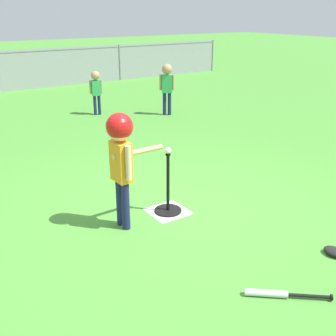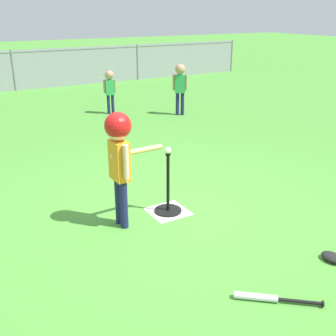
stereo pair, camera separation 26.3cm
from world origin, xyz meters
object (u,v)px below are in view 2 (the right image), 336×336
Objects in this scene: batting_tee at (168,202)px; fielder_deep_left at (180,83)px; fielder_deep_right at (110,86)px; glove_by_plate at (333,257)px; spare_bat_silver at (265,298)px; batter_child at (119,147)px; baseball_on_tee at (168,150)px.

fielder_deep_left reaches higher than batting_tee.
glove_by_plate is (-0.53, -6.54, -0.59)m from fielder_deep_right.
batter_child is at bearing 104.82° from spare_bat_silver.
batter_child reaches higher than glove_by_plate.
fielder_deep_left is 6.43m from spare_bat_silver.
baseball_on_tee is 1.92m from spare_bat_silver.
baseball_on_tee is (-0.00, -0.00, 0.64)m from batting_tee.
fielder_deep_left is 4.70× the size of glove_by_plate.
glove_by_plate is (1.42, -1.65, -0.87)m from batter_child.
batter_child reaches higher than fielder_deep_right.
fielder_deep_right is at bearing 145.53° from fielder_deep_left.
fielder_deep_right reaches higher than baseball_on_tee.
baseball_on_tee is 0.13× the size of spare_bat_silver.
batting_tee is 4.82m from fielder_deep_left.
baseball_on_tee is at bearing -105.58° from fielder_deep_right.
fielder_deep_left is at bearing 72.11° from glove_by_plate.
fielder_deep_right reaches higher than spare_bat_silver.
glove_by_plate is (0.83, -1.67, -0.08)m from batting_tee.
glove_by_plate is (0.83, -1.67, -0.72)m from baseball_on_tee.
fielder_deep_right is at bearing 85.39° from glove_by_plate.
batting_tee is 1.86m from glove_by_plate.
baseball_on_tee is 0.61m from batter_child.
batting_tee is 0.64m from baseball_on_tee.
baseball_on_tee is at bearing 1.82° from batter_child.
baseball_on_tee reaches higher than glove_by_plate.
batting_tee is 9.76× the size of baseball_on_tee.
fielder_deep_right is at bearing 74.42° from baseball_on_tee.
batter_child is 1.31× the size of fielder_deep_right.
fielder_deep_left is at bearing 56.31° from baseball_on_tee.
batter_child is at bearing -129.06° from fielder_deep_left.
baseball_on_tee reaches higher than spare_bat_silver.
fielder_deep_right is 1.67× the size of spare_bat_silver.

